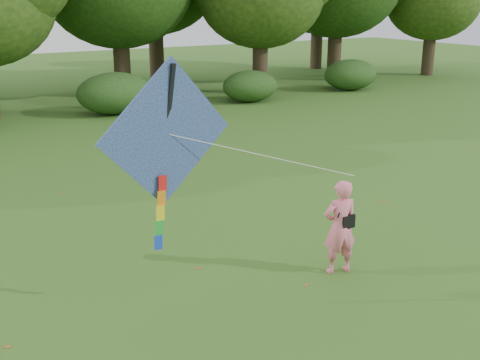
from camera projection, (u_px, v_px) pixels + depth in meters
ground at (306, 279)px, 11.50m from camera, size 100.00×100.00×0.00m
man_kite_flyer at (340, 227)px, 11.53m from camera, size 0.77×0.60×1.88m
bystander_right at (187, 93)px, 28.17m from camera, size 0.97×0.85×1.57m
crossbody_bag at (346, 220)px, 11.53m from camera, size 0.43×0.20×0.73m
flying_kite at (167, 136)px, 9.73m from camera, size 4.81×0.93×3.25m
shrub_band at (33, 103)px, 25.15m from camera, size 39.15×3.22×1.88m
fallen_leaves at (124, 217)px, 14.72m from camera, size 10.05×14.04×0.01m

